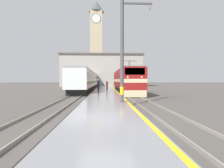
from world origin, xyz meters
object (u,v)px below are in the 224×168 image
second_waiting_passenger (98,84)px  clock_tower (96,41)px  person_on_platform (107,85)px  catenary_mast (123,49)px  locomotive_train (125,81)px  passenger_train (88,80)px

second_waiting_passenger → clock_tower: clock_tower is taller
person_on_platform → catenary_mast: bearing=-86.1°
clock_tower → locomotive_train: bearing=-80.0°
catenary_mast → locomotive_train: bearing=82.5°
passenger_train → clock_tower: clock_tower is taller
second_waiting_passenger → catenary_mast: bearing=-80.9°
locomotive_train → clock_tower: bearing=100.0°
locomotive_train → clock_tower: clock_tower is taller
catenary_mast → second_waiting_passenger: 15.55m
passenger_train → person_on_platform: 10.68m
clock_tower → catenary_mast: bearing=-85.1°
second_waiting_passenger → clock_tower: 40.63m
person_on_platform → clock_tower: 40.83m
person_on_platform → locomotive_train: bearing=12.5°
passenger_train → catenary_mast: bearing=-78.6°
locomotive_train → clock_tower: size_ratio=0.58×
passenger_train → clock_tower: size_ratio=1.09×
passenger_train → second_waiting_passenger: (2.60, -9.81, -0.66)m
passenger_train → catenary_mast: size_ratio=4.11×
locomotive_train → second_waiting_passenger: (-4.47, -0.62, -0.58)m
second_waiting_passenger → locomotive_train: bearing=7.9°
second_waiting_passenger → person_on_platform: bearing=-3.0°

